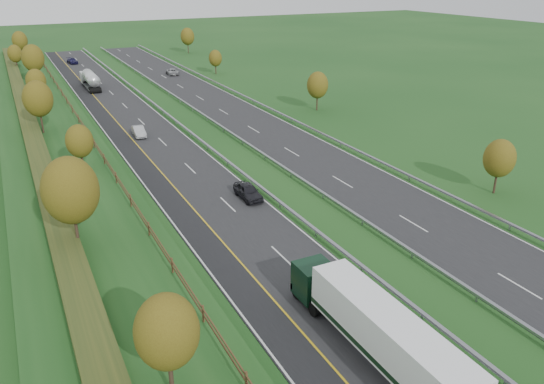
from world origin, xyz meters
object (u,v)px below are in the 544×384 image
at_px(road_tanker, 90,79).
at_px(car_silver_mid, 139,131).
at_px(car_oncoming, 172,72).
at_px(box_lorry, 376,329).
at_px(car_small_far, 72,61).
at_px(car_dark_near, 248,191).

xyz_separation_m(road_tanker, car_silver_mid, (0.55, -37.81, -1.11)).
bearing_deg(car_oncoming, road_tanker, 26.76).
bearing_deg(road_tanker, box_lorry, -88.85).
height_order(box_lorry, car_small_far, box_lorry).
height_order(road_tanker, car_small_far, road_tanker).
xyz_separation_m(box_lorry, car_silver_mid, (-1.29, 54.02, -1.58)).
height_order(box_lorry, car_oncoming, box_lorry).
height_order(road_tanker, car_silver_mid, road_tanker).
distance_m(car_small_far, car_oncoming, 32.34).
relative_size(car_small_far, car_oncoming, 0.95).
bearing_deg(car_oncoming, car_dark_near, 84.46).
xyz_separation_m(car_dark_near, car_silver_mid, (-4.75, 27.72, -0.07)).
relative_size(box_lorry, car_silver_mid, 3.77).
xyz_separation_m(car_dark_near, car_small_far, (-4.41, 99.73, -0.10)).
height_order(car_dark_near, car_silver_mid, car_dark_near).
relative_size(road_tanker, car_oncoming, 2.26).
distance_m(car_dark_near, car_oncoming, 74.42).
bearing_deg(car_dark_near, car_small_far, 92.79).
bearing_deg(car_dark_near, road_tanker, 94.88).
height_order(box_lorry, car_silver_mid, box_lorry).
bearing_deg(car_small_far, car_dark_near, -95.33).
bearing_deg(car_oncoming, car_small_far, -50.17).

